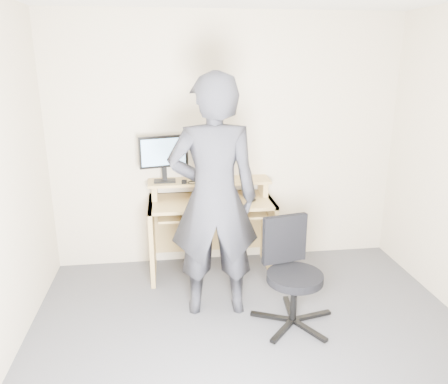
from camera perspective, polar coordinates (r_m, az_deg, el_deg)
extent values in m
plane|color=#545459|center=(3.32, 4.94, -21.33)|extent=(3.50, 3.50, 0.00)
cube|color=beige|center=(4.40, 0.45, 6.46)|extent=(3.50, 0.02, 2.50)
cube|color=tan|center=(4.33, -9.34, -6.08)|extent=(0.04, 0.60, 0.75)
cube|color=tan|center=(4.44, 5.86, -5.35)|extent=(0.04, 0.60, 0.75)
cube|color=tan|center=(4.22, -1.68, -1.25)|extent=(1.20, 0.60, 0.03)
cube|color=tan|center=(4.18, -1.56, -2.83)|extent=(1.02, 0.38, 0.02)
cube|color=tan|center=(4.32, -9.05, 0.22)|extent=(0.05, 0.28, 0.15)
cube|color=tan|center=(4.42, 5.09, 0.76)|extent=(0.05, 0.28, 0.15)
cube|color=tan|center=(4.31, -1.91, 1.42)|extent=(1.20, 0.30, 0.02)
cube|color=tan|center=(4.59, -2.02, -3.82)|extent=(1.20, 0.03, 0.65)
cube|color=black|center=(4.29, -7.73, 1.44)|extent=(0.21, 0.13, 0.01)
cube|color=black|center=(4.29, -7.77, 2.45)|extent=(0.05, 0.04, 0.13)
cube|color=black|center=(4.21, -7.89, 5.25)|extent=(0.47, 0.15, 0.30)
cube|color=#91C9FC|center=(4.19, -7.89, 5.20)|extent=(0.41, 0.11, 0.26)
cube|color=black|center=(4.31, -2.65, 2.93)|extent=(0.08, 0.14, 0.20)
cylinder|color=silver|center=(4.28, -1.46, 2.80)|extent=(0.10, 0.10, 0.19)
cube|color=black|center=(4.29, 0.41, 1.59)|extent=(0.07, 0.13, 0.01)
cube|color=black|center=(4.19, -5.22, 1.32)|extent=(0.05, 0.05, 0.03)
torus|color=silver|center=(4.38, -3.62, 1.92)|extent=(0.16, 0.16, 0.06)
cube|color=black|center=(4.15, -2.46, -2.58)|extent=(0.49, 0.29, 0.03)
ellipsoid|color=black|center=(4.17, 3.58, -1.02)|extent=(0.11, 0.08, 0.04)
cube|color=black|center=(3.79, 11.40, -15.56)|extent=(0.34, 0.11, 0.03)
cube|color=black|center=(3.86, 8.46, -14.75)|extent=(0.08, 0.34, 0.03)
cube|color=black|center=(3.74, 6.14, -15.86)|extent=(0.33, 0.18, 0.03)
cube|color=black|center=(3.58, 7.65, -17.52)|extent=(0.26, 0.28, 0.03)
cube|color=black|center=(3.62, 11.07, -17.31)|extent=(0.21, 0.31, 0.03)
cylinder|color=black|center=(3.62, 9.08, -13.70)|extent=(0.05, 0.05, 0.36)
cylinder|color=black|center=(3.52, 9.23, -10.97)|extent=(0.44, 0.44, 0.06)
cube|color=black|center=(3.57, 7.92, -6.08)|extent=(0.38, 0.13, 0.40)
imported|color=black|center=(3.47, -1.35, -0.90)|extent=(0.74, 0.50, 1.98)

